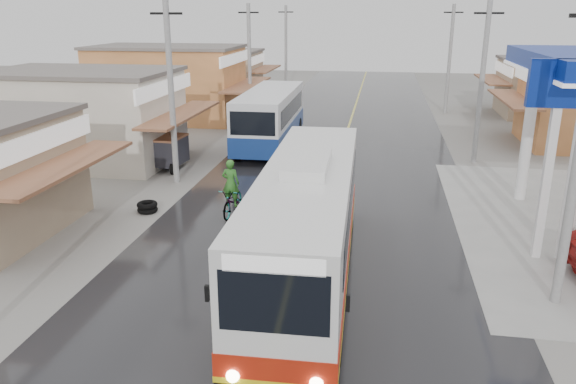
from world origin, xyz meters
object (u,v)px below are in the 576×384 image
Objects in this scene: tricycle_near at (169,151)px; tyre_stack at (147,207)px; second_bus at (270,117)px; coach_bus at (307,222)px; cyclist at (232,197)px.

tyre_stack is at bearing -71.93° from tricycle_near.
second_bus is at bearing 59.47° from tricycle_near.
tricycle_near is at bearing 126.33° from coach_bus.
tyre_stack is (-2.59, -11.71, -1.52)m from second_bus.
coach_bus reaches higher than cyclist.
coach_bus is at bearing -50.92° from cyclist.
tyre_stack is (-3.37, -0.26, -0.53)m from cyclist.
cyclist is 0.99× the size of tricycle_near.
coach_bus is at bearing -76.05° from second_bus.
coach_bus reaches higher than tyre_stack.
tricycle_near is 2.83× the size of tyre_stack.
tyre_stack is at bearing 144.81° from coach_bus.
tricycle_near is at bearing 102.97° from tyre_stack.
coach_bus is 6.11m from cyclist.
second_bus is 4.31× the size of cyclist.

